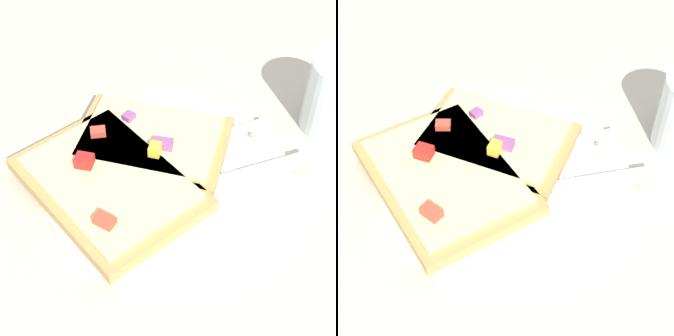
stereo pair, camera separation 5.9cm
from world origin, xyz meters
TOP-DOWN VIEW (x-y plane):
  - ground_plane at (0.00, 0.00)m, footprint 4.00×4.00m
  - plate at (0.00, 0.00)m, footprint 0.27×0.27m
  - fork at (-0.02, 0.03)m, footprint 0.11×0.21m
  - knife at (0.06, 0.04)m, footprint 0.12×0.21m
  - pizza_slice_main at (-0.03, -0.06)m, footprint 0.21×0.16m
  - pizza_slice_corner at (-0.04, 0.02)m, footprint 0.20×0.18m
  - crumb_scatter at (0.01, 0.01)m, footprint 0.08×0.21m

SIDE VIEW (x-z plane):
  - ground_plane at x=0.00m, z-range 0.00..0.00m
  - plate at x=0.00m, z-range 0.00..0.01m
  - fork at x=-0.02m, z-range 0.01..0.02m
  - knife at x=0.06m, z-range 0.01..0.02m
  - crumb_scatter at x=0.01m, z-range 0.01..0.02m
  - pizza_slice_main at x=-0.03m, z-range 0.01..0.04m
  - pizza_slice_corner at x=-0.04m, z-range 0.01..0.04m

